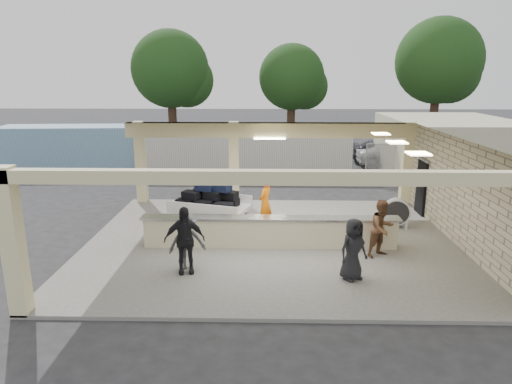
{
  "coord_description": "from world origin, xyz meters",
  "views": [
    {
      "loc": [
        -0.13,
        -14.26,
        5.47
      ],
      "look_at": [
        -0.48,
        1.0,
        1.51
      ],
      "focal_mm": 32.0,
      "sensor_mm": 36.0,
      "label": 1
    }
  ],
  "objects_px": {
    "passenger_b": "(184,240)",
    "car_white_b": "(487,152)",
    "luggage_cart": "(210,203)",
    "passenger_a": "(382,228)",
    "car_dark": "(386,152)",
    "baggage_counter": "(270,232)",
    "container_blue": "(90,148)",
    "car_white_a": "(400,154)",
    "baggage_handler": "(265,203)",
    "container_white": "(245,150)",
    "passenger_d": "(353,249)",
    "passenger_c": "(187,242)",
    "drum_fan": "(396,212)"
  },
  "relations": [
    {
      "from": "baggage_counter",
      "to": "car_dark",
      "type": "distance_m",
      "value": 16.59
    },
    {
      "from": "baggage_handler",
      "to": "container_blue",
      "type": "relative_size",
      "value": 0.19
    },
    {
      "from": "car_dark",
      "to": "container_white",
      "type": "bearing_deg",
      "value": 113.75
    },
    {
      "from": "baggage_handler",
      "to": "passenger_b",
      "type": "bearing_deg",
      "value": -3.5
    },
    {
      "from": "car_white_a",
      "to": "car_white_b",
      "type": "height_order",
      "value": "car_white_b"
    },
    {
      "from": "baggage_counter",
      "to": "passenger_b",
      "type": "relative_size",
      "value": 4.3
    },
    {
      "from": "baggage_counter",
      "to": "container_blue",
      "type": "bearing_deg",
      "value": 130.38
    },
    {
      "from": "baggage_counter",
      "to": "passenger_a",
      "type": "distance_m",
      "value": 3.45
    },
    {
      "from": "drum_fan",
      "to": "baggage_handler",
      "type": "xyz_separation_m",
      "value": [
        -4.71,
        -0.15,
        0.35
      ]
    },
    {
      "from": "baggage_handler",
      "to": "passenger_d",
      "type": "height_order",
      "value": "baggage_handler"
    },
    {
      "from": "passenger_c",
      "to": "luggage_cart",
      "type": "bearing_deg",
      "value": 70.58
    },
    {
      "from": "passenger_b",
      "to": "car_white_b",
      "type": "bearing_deg",
      "value": 34.17
    },
    {
      "from": "luggage_cart",
      "to": "passenger_d",
      "type": "relative_size",
      "value": 1.79
    },
    {
      "from": "baggage_counter",
      "to": "baggage_handler",
      "type": "bearing_deg",
      "value": 95.17
    },
    {
      "from": "luggage_cart",
      "to": "car_white_b",
      "type": "height_order",
      "value": "luggage_cart"
    },
    {
      "from": "luggage_cart",
      "to": "passenger_a",
      "type": "distance_m",
      "value": 6.21
    },
    {
      "from": "passenger_b",
      "to": "car_white_b",
      "type": "xyz_separation_m",
      "value": [
        15.78,
        16.3,
        -0.25
      ]
    },
    {
      "from": "baggage_handler",
      "to": "car_dark",
      "type": "xyz_separation_m",
      "value": [
        7.59,
        13.01,
        -0.32
      ]
    },
    {
      "from": "baggage_handler",
      "to": "passenger_a",
      "type": "relative_size",
      "value": 1.05
    },
    {
      "from": "container_white",
      "to": "car_white_b",
      "type": "bearing_deg",
      "value": 10.35
    },
    {
      "from": "passenger_b",
      "to": "container_white",
      "type": "height_order",
      "value": "container_white"
    },
    {
      "from": "car_white_b",
      "to": "baggage_counter",
      "type": "bearing_deg",
      "value": 161.05
    },
    {
      "from": "passenger_b",
      "to": "car_dark",
      "type": "xyz_separation_m",
      "value": [
        9.79,
        16.88,
        -0.35
      ]
    },
    {
      "from": "drum_fan",
      "to": "passenger_b",
      "type": "distance_m",
      "value": 8.01
    },
    {
      "from": "car_white_b",
      "to": "drum_fan",
      "type": "bearing_deg",
      "value": 168.47
    },
    {
      "from": "passenger_d",
      "to": "container_blue",
      "type": "relative_size",
      "value": 0.17
    },
    {
      "from": "luggage_cart",
      "to": "container_white",
      "type": "relative_size",
      "value": 0.26
    },
    {
      "from": "baggage_counter",
      "to": "car_white_b",
      "type": "height_order",
      "value": "car_white_b"
    },
    {
      "from": "luggage_cart",
      "to": "container_white",
      "type": "height_order",
      "value": "container_white"
    },
    {
      "from": "drum_fan",
      "to": "car_white_b",
      "type": "height_order",
      "value": "car_white_b"
    },
    {
      "from": "drum_fan",
      "to": "passenger_a",
      "type": "relative_size",
      "value": 0.6
    },
    {
      "from": "container_white",
      "to": "container_blue",
      "type": "distance_m",
      "value": 9.03
    },
    {
      "from": "passenger_d",
      "to": "car_white_b",
      "type": "xyz_separation_m",
      "value": [
        11.22,
        16.6,
        -0.15
      ]
    },
    {
      "from": "luggage_cart",
      "to": "container_blue",
      "type": "relative_size",
      "value": 0.31
    },
    {
      "from": "container_white",
      "to": "drum_fan",
      "type": "bearing_deg",
      "value": -58.19
    },
    {
      "from": "luggage_cart",
      "to": "car_white_a",
      "type": "relative_size",
      "value": 0.59
    },
    {
      "from": "container_blue",
      "to": "car_dark",
      "type": "bearing_deg",
      "value": 4.06
    },
    {
      "from": "baggage_handler",
      "to": "car_white_b",
      "type": "bearing_deg",
      "value": 158.67
    },
    {
      "from": "car_white_a",
      "to": "car_white_b",
      "type": "bearing_deg",
      "value": -82.92
    },
    {
      "from": "luggage_cart",
      "to": "container_blue",
      "type": "xyz_separation_m",
      "value": [
        -8.18,
        10.07,
        0.35
      ]
    },
    {
      "from": "luggage_cart",
      "to": "car_dark",
      "type": "height_order",
      "value": "luggage_cart"
    },
    {
      "from": "passenger_a",
      "to": "car_white_a",
      "type": "height_order",
      "value": "passenger_a"
    },
    {
      "from": "passenger_d",
      "to": "container_white",
      "type": "bearing_deg",
      "value": 74.5
    },
    {
      "from": "passenger_a",
      "to": "passenger_c",
      "type": "bearing_deg",
      "value": 158.81
    },
    {
      "from": "baggage_counter",
      "to": "passenger_d",
      "type": "xyz_separation_m",
      "value": [
        2.19,
        -2.35,
        0.36
      ]
    },
    {
      "from": "drum_fan",
      "to": "passenger_c",
      "type": "xyz_separation_m",
      "value": [
        -6.89,
        -3.74,
        0.23
      ]
    },
    {
      "from": "passenger_c",
      "to": "car_white_b",
      "type": "height_order",
      "value": "passenger_c"
    },
    {
      "from": "passenger_a",
      "to": "passenger_b",
      "type": "height_order",
      "value": "passenger_b"
    },
    {
      "from": "car_dark",
      "to": "drum_fan",
      "type": "bearing_deg",
      "value": 171.73
    },
    {
      "from": "passenger_a",
      "to": "passenger_c",
      "type": "xyz_separation_m",
      "value": [
        -5.7,
        -1.05,
        -0.08
      ]
    }
  ]
}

